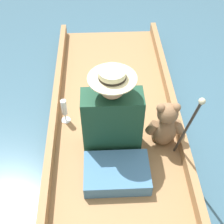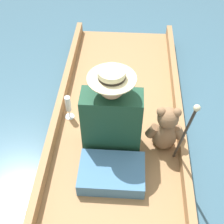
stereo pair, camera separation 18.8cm
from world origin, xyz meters
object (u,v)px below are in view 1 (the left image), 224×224
wine_glass (64,109)px  walking_cane (188,125)px  teddy_bear (165,125)px  seated_person (112,116)px

wine_glass → walking_cane: bearing=-30.2°
teddy_bear → wine_glass: size_ratio=1.88×
teddy_bear → wine_glass: 0.92m
wine_glass → walking_cane: size_ratio=0.29×
seated_person → teddy_bear: seated_person is taller
seated_person → walking_cane: 0.65m
seated_person → walking_cane: bearing=-40.0°
seated_person → walking_cane: walking_cane is taller
teddy_bear → walking_cane: walking_cane is taller
seated_person → teddy_bear: size_ratio=1.74×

